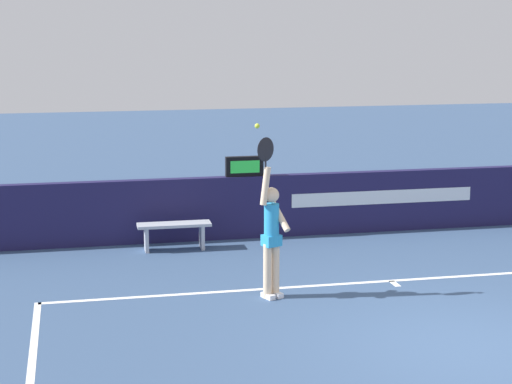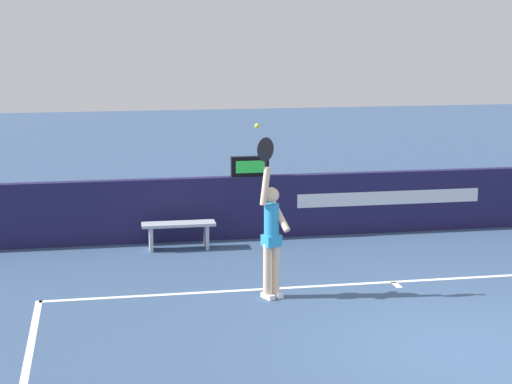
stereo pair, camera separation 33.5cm
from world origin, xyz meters
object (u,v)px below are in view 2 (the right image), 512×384
(speed_display, at_px, (250,166))
(tennis_player, at_px, (271,232))
(courtside_bench_near, at_px, (179,229))
(tennis_ball, at_px, (257,126))

(speed_display, xyz_separation_m, tennis_player, (-0.32, -3.56, -0.37))
(courtside_bench_near, bearing_deg, speed_display, 23.53)
(tennis_player, bearing_deg, tennis_ball, -178.34)
(tennis_ball, height_order, courtside_bench_near, tennis_ball)
(speed_display, distance_m, tennis_ball, 3.78)
(tennis_ball, bearing_deg, speed_display, 81.53)
(speed_display, bearing_deg, tennis_player, -95.18)
(courtside_bench_near, bearing_deg, tennis_player, -70.59)
(speed_display, xyz_separation_m, courtside_bench_near, (-1.37, -0.59, -0.98))
(speed_display, xyz_separation_m, tennis_ball, (-0.53, -3.56, 1.16))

